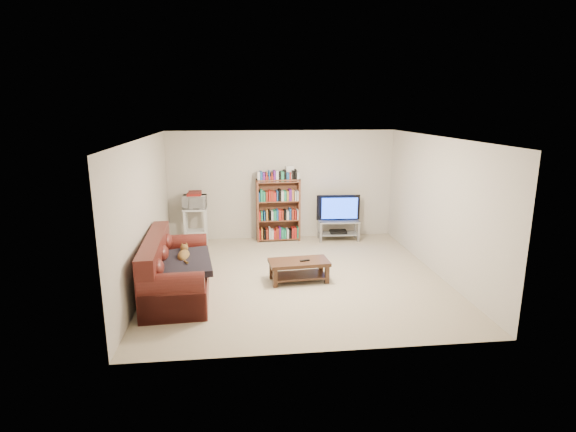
{
  "coord_description": "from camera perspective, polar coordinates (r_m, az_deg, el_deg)",
  "views": [
    {
      "loc": [
        -0.97,
        -7.32,
        2.88
      ],
      "look_at": [
        -0.1,
        0.4,
        1.0
      ],
      "focal_mm": 28.0,
      "sensor_mm": 36.0,
      "label": 1
    }
  ],
  "objects": [
    {
      "name": "television",
      "position": [
        9.93,
        6.48,
        0.99
      ],
      "size": [
        0.97,
        0.17,
        0.56
      ],
      "primitive_type": "imported",
      "rotation": [
        0.0,
        0.0,
        3.09
      ],
      "color": "black",
      "rests_on": "tv_stand"
    },
    {
      "name": "microwave",
      "position": [
        9.69,
        -11.78,
        1.78
      ],
      "size": [
        0.5,
        0.34,
        0.27
      ],
      "primitive_type": "imported",
      "rotation": [
        0.0,
        0.0,
        -0.01
      ],
      "color": "silver",
      "rests_on": "microwave_stand"
    },
    {
      "name": "ceiling",
      "position": [
        7.4,
        1.13,
        9.88
      ],
      "size": [
        5.0,
        5.0,
        0.0
      ],
      "primitive_type": "plane",
      "rotation": [
        3.14,
        0.0,
        0.0
      ],
      "color": "white",
      "rests_on": "ground"
    },
    {
      "name": "remote",
      "position": [
        7.59,
        2.15,
        -5.67
      ],
      "size": [
        0.17,
        0.08,
        0.02
      ],
      "primitive_type": "cube",
      "rotation": [
        0.0,
        0.0,
        0.23
      ],
      "color": "black",
      "rests_on": "coffee_table"
    },
    {
      "name": "game_boxes",
      "position": [
        9.66,
        -11.82,
        2.71
      ],
      "size": [
        0.29,
        0.26,
        0.05
      ],
      "primitive_type": "cube",
      "rotation": [
        0.0,
        0.0,
        -0.01
      ],
      "color": "maroon",
      "rests_on": "microwave"
    },
    {
      "name": "dvd_player",
      "position": [
        10.06,
        6.4,
        -1.99
      ],
      "size": [
        0.37,
        0.27,
        0.06
      ],
      "primitive_type": "cube",
      "rotation": [
        0.0,
        0.0,
        -0.05
      ],
      "color": "black",
      "rests_on": "tv_stand"
    },
    {
      "name": "wall_right",
      "position": [
        8.27,
        18.53,
        1.17
      ],
      "size": [
        0.0,
        5.0,
        5.0
      ],
      "primitive_type": "plane",
      "rotation": [
        1.57,
        0.0,
        -1.57
      ],
      "color": "beige",
      "rests_on": "ground"
    },
    {
      "name": "floor",
      "position": [
        7.93,
        1.05,
        -7.71
      ],
      "size": [
        5.0,
        5.0,
        0.0
      ],
      "primitive_type": "plane",
      "color": "#C2B290",
      "rests_on": "ground"
    },
    {
      "name": "wall_back",
      "position": [
        10.01,
        -0.77,
        3.95
      ],
      "size": [
        5.0,
        0.0,
        5.0
      ],
      "primitive_type": "plane",
      "rotation": [
        1.57,
        0.0,
        0.0
      ],
      "color": "beige",
      "rests_on": "ground"
    },
    {
      "name": "blanket",
      "position": [
        7.15,
        -13.19,
        -5.86
      ],
      "size": [
        0.97,
        1.18,
        0.19
      ],
      "primitive_type": "cube",
      "rotation": [
        0.05,
        -0.04,
        0.13
      ],
      "color": "black",
      "rests_on": "sofa"
    },
    {
      "name": "cat",
      "position": [
        7.31,
        -13.12,
        -4.91
      ],
      "size": [
        0.26,
        0.6,
        0.18
      ],
      "primitive_type": null,
      "rotation": [
        0.0,
        0.0,
        0.05
      ],
      "color": "brown",
      "rests_on": "sofa"
    },
    {
      "name": "shelf_clutter",
      "position": [
        9.75,
        -0.71,
        5.36
      ],
      "size": [
        0.7,
        0.23,
        0.28
      ],
      "rotation": [
        0.0,
        0.0,
        0.03
      ],
      "color": "silver",
      "rests_on": "bookshelf"
    },
    {
      "name": "coffee_table",
      "position": [
        7.65,
        1.39,
        -6.47
      ],
      "size": [
        1.04,
        0.58,
        0.36
      ],
      "rotation": [
        0.0,
        0.0,
        0.08
      ],
      "color": "#3D2315",
      "rests_on": "floor"
    },
    {
      "name": "wall_front",
      "position": [
        5.19,
        4.69,
        -5.32
      ],
      "size": [
        5.0,
        0.0,
        5.0
      ],
      "primitive_type": "plane",
      "rotation": [
        -1.57,
        0.0,
        0.0
      ],
      "color": "beige",
      "rests_on": "ground"
    },
    {
      "name": "wall_left",
      "position": [
        7.66,
        -17.78,
        0.28
      ],
      "size": [
        0.0,
        5.0,
        5.0
      ],
      "primitive_type": "plane",
      "rotation": [
        1.57,
        0.0,
        1.57
      ],
      "color": "beige",
      "rests_on": "ground"
    },
    {
      "name": "sofa",
      "position": [
        7.37,
        -14.47,
        -7.13
      ],
      "size": [
        1.04,
        2.21,
        0.92
      ],
      "rotation": [
        0.0,
        0.0,
        0.05
      ],
      "color": "#511A14",
      "rests_on": "floor"
    },
    {
      "name": "bookshelf",
      "position": [
        9.87,
        -1.26,
        0.9
      ],
      "size": [
        0.96,
        0.32,
        1.38
      ],
      "rotation": [
        0.0,
        0.0,
        0.03
      ],
      "color": "brown",
      "rests_on": "floor"
    },
    {
      "name": "tv_stand",
      "position": [
        10.03,
        6.42,
        -1.35
      ],
      "size": [
        0.91,
        0.44,
        0.45
      ],
      "rotation": [
        0.0,
        0.0,
        -0.05
      ],
      "color": "#999EA3",
      "rests_on": "floor"
    },
    {
      "name": "microwave_stand",
      "position": [
        9.79,
        -11.66,
        -0.66
      ],
      "size": [
        0.5,
        0.37,
        0.8
      ],
      "rotation": [
        0.0,
        0.0,
        -0.01
      ],
      "color": "silver",
      "rests_on": "floor"
    }
  ]
}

